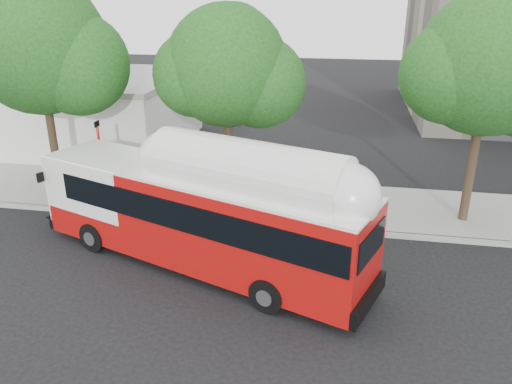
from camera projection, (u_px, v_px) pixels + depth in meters
ground at (219, 274)px, 17.00m from camera, size 120.00×120.00×0.00m
sidewalk at (253, 199)px, 22.91m from camera, size 60.00×5.00×0.15m
curb_strip at (242, 223)px, 20.53m from camera, size 60.00×0.30×0.15m
red_curb_segment at (172, 218)px, 21.02m from camera, size 10.00×0.32×0.16m
street_tree_left at (50, 51)px, 21.00m from camera, size 6.67×5.80×9.74m
street_tree_mid at (237, 71)px, 20.42m from camera, size 5.75×5.00×8.62m
street_tree_right at (500, 70)px, 18.47m from camera, size 6.21×5.40×9.18m
low_commercial_bldg at (56, 108)px, 31.27m from camera, size 16.20×10.20×4.25m
transit_bus at (200, 218)px, 16.92m from camera, size 13.02×6.75×3.86m
signal_pole at (102, 167)px, 21.07m from camera, size 0.11×0.38×4.03m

